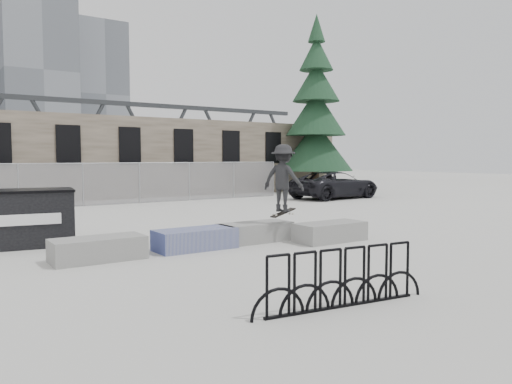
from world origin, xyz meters
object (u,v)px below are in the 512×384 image
Objects in this scene: suv at (335,185)px; skateboarder at (283,178)px; planter_offset at (330,231)px; dumpster at (28,218)px; planter_far_left at (98,248)px; planter_center_left at (195,238)px; bike_rack at (343,279)px; planter_center_right at (255,231)px; spruce_tree at (316,119)px.

skateboarder is (-11.08, -9.73, 0.97)m from suv.
planter_offset is 7.92m from dumpster.
planter_far_left is 1.00× the size of planter_center_left.
bike_rack is at bearing -69.99° from planter_far_left.
dumpster is at bearing 139.49° from planter_center_left.
suv is (13.91, 14.91, 0.31)m from bike_rack.
planter_center_left is at bearing -31.39° from dumpster.
planter_far_left and planter_center_right have the same top height.
dumpster is at bearing -150.30° from spruce_tree.
suv is (9.97, 10.37, 0.47)m from planter_offset.
skateboarder reaches higher than planter_offset.
spruce_tree reaches higher than planter_center_right.
bike_rack is at bearing -131.00° from planter_offset.
suv reaches higher than planter_offset.
planter_center_left is 5.55m from bike_rack.
skateboarder is at bearing -8.24° from planter_center_left.
planter_offset is at bearing -33.14° from planter_center_right.
bike_rack is at bearing 133.08° from suv.
skateboarder is (2.47, -0.36, 1.44)m from planter_center_left.
dumpster reaches higher than planter_far_left.
bike_rack reaches higher than planter_center_right.
planter_center_left is at bearing -176.44° from planter_center_right.
suv is (15.94, 9.35, 0.47)m from planter_far_left.
bike_rack is 25.79m from spruce_tree.
planter_center_right is (4.26, 0.10, 0.00)m from planter_far_left.
dumpster is at bearing 109.47° from bike_rack.
spruce_tree is at bearing -69.53° from skateboarder.
dumpster is at bearing 107.26° from suv.
suv is (16.88, 6.53, 0.01)m from dumpster.
bike_rack reaches higher than planter_offset.
skateboarder is (-1.12, 0.64, 1.44)m from planter_offset.
planter_far_left is at bearing 110.01° from bike_rack.
planter_far_left is 6.06m from planter_offset.
spruce_tree is (18.42, 13.86, 4.50)m from planter_far_left.
suv reaches higher than planter_center_left.
suv is 14.78m from skateboarder.
bike_rack is 20.40m from suv.
planter_offset is at bearing -9.68° from planter_far_left.
dumpster is (-3.32, 2.84, 0.46)m from planter_center_left.
skateboarder reaches higher than planter_center_right.
planter_far_left and planter_offset have the same top height.
skateboarder is at bearing -133.63° from spruce_tree.
skateboarder is at bearing -19.79° from dumpster.
spruce_tree is at bearing -32.77° from suv.
planter_offset is 19.92m from spruce_tree.
bike_rack reaches higher than planter_center_left.
spruce_tree is 5.94× the size of skateboarder.
bike_rack reaches higher than planter_far_left.
planter_offset is (5.97, -1.02, 0.00)m from planter_far_left.
planter_offset is at bearing 132.23° from suv.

